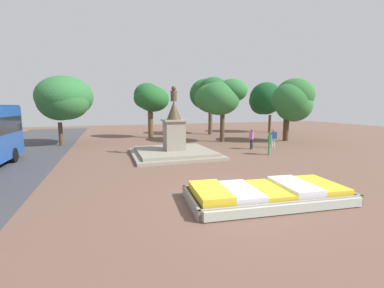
% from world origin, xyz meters
% --- Properties ---
extents(ground_plane, '(80.52, 80.52, 0.00)m').
position_xyz_m(ground_plane, '(0.00, 0.00, 0.00)').
color(ground_plane, brown).
extents(flower_planter, '(6.11, 3.14, 0.61)m').
position_xyz_m(flower_planter, '(1.10, -0.45, 0.26)').
color(flower_planter, '#38281C').
rests_on(flower_planter, ground_plane).
extents(statue_monument, '(5.79, 5.79, 4.80)m').
position_xyz_m(statue_monument, '(0.05, 9.18, 0.74)').
color(statue_monument, gray).
rests_on(statue_monument, ground_plane).
extents(pedestrian_with_handbag, '(0.70, 0.38, 1.55)m').
position_xyz_m(pedestrian_with_handbag, '(8.68, 9.74, 0.86)').
color(pedestrian_with_handbag, beige).
rests_on(pedestrian_with_handbag, ground_plane).
extents(pedestrian_near_planter, '(0.42, 0.45, 1.67)m').
position_xyz_m(pedestrian_near_planter, '(6.51, 7.22, 0.96)').
color(pedestrian_near_planter, '#338C4C').
rests_on(pedestrian_near_planter, ground_plane).
extents(pedestrian_crossing_plaza, '(0.48, 0.40, 1.62)m').
position_xyz_m(pedestrian_crossing_plaza, '(6.58, 9.74, 0.93)').
color(pedestrian_crossing_plaza, black).
rests_on(pedestrian_crossing_plaza, ground_plane).
extents(park_tree_far_left, '(3.72, 3.67, 5.91)m').
position_xyz_m(park_tree_far_left, '(0.11, 19.97, 4.30)').
color(park_tree_far_left, brown).
rests_on(park_tree_far_left, ground_plane).
extents(park_tree_behind_statue, '(4.22, 3.79, 6.05)m').
position_xyz_m(park_tree_behind_statue, '(12.61, 12.44, 4.01)').
color(park_tree_behind_statue, '#4C3823').
rests_on(park_tree_behind_statue, ground_plane).
extents(park_tree_far_right, '(4.75, 5.19, 6.05)m').
position_xyz_m(park_tree_far_right, '(-7.87, 16.87, 4.05)').
color(park_tree_far_right, '#4C3823').
rests_on(park_tree_far_right, ground_plane).
extents(park_tree_street_side, '(4.60, 4.76, 6.77)m').
position_xyz_m(park_tree_street_side, '(7.57, 21.03, 4.88)').
color(park_tree_street_side, brown).
rests_on(park_tree_street_side, ground_plane).
extents(park_tree_mid_canopy, '(4.30, 4.15, 6.48)m').
position_xyz_m(park_tree_mid_canopy, '(15.41, 21.22, 4.18)').
color(park_tree_mid_canopy, '#4C3823').
rests_on(park_tree_mid_canopy, ground_plane).
extents(park_tree_distant, '(4.67, 4.67, 5.96)m').
position_xyz_m(park_tree_distant, '(5.88, 14.60, 4.26)').
color(park_tree_distant, '#4C3823').
rests_on(park_tree_distant, ground_plane).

